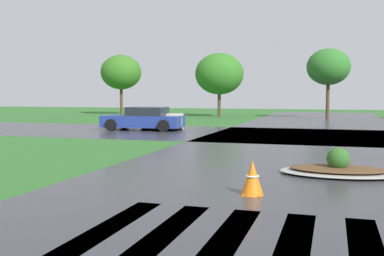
{
  "coord_description": "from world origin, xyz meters",
  "views": [
    {
      "loc": [
        0.9,
        -2.12,
        1.98
      ],
      "look_at": [
        -3.16,
        11.04,
        0.96
      ],
      "focal_mm": 42.76,
      "sensor_mm": 36.0,
      "label": 1
    }
  ],
  "objects_px": {
    "traffic_cone": "(252,178)",
    "car_blue_compact": "(144,119)",
    "median_island": "(338,169)",
    "drainage_pipe_stack": "(162,121)"
  },
  "relations": [
    {
      "from": "traffic_cone",
      "to": "car_blue_compact",
      "type": "bearing_deg",
      "value": 120.36
    },
    {
      "from": "median_island",
      "to": "car_blue_compact",
      "type": "relative_size",
      "value": 0.63
    },
    {
      "from": "drainage_pipe_stack",
      "to": "traffic_cone",
      "type": "relative_size",
      "value": 3.59
    },
    {
      "from": "median_island",
      "to": "car_blue_compact",
      "type": "distance_m",
      "value": 15.51
    },
    {
      "from": "median_island",
      "to": "drainage_pipe_stack",
      "type": "xyz_separation_m",
      "value": [
        -9.26,
        12.18,
        0.32
      ]
    },
    {
      "from": "drainage_pipe_stack",
      "to": "car_blue_compact",
      "type": "bearing_deg",
      "value": -151.87
    },
    {
      "from": "drainage_pipe_stack",
      "to": "traffic_cone",
      "type": "xyz_separation_m",
      "value": [
        7.63,
        -15.06,
        -0.13
      ]
    },
    {
      "from": "traffic_cone",
      "to": "median_island",
      "type": "bearing_deg",
      "value": 60.4
    },
    {
      "from": "median_island",
      "to": "drainage_pipe_stack",
      "type": "distance_m",
      "value": 15.31
    },
    {
      "from": "median_island",
      "to": "drainage_pipe_stack",
      "type": "bearing_deg",
      "value": 127.25
    }
  ]
}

